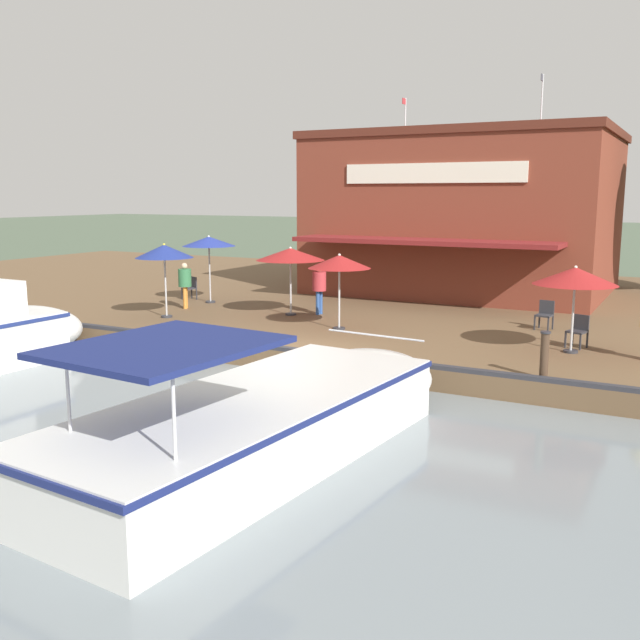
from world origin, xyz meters
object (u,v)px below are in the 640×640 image
patio_umbrella_far_corner (339,262)px  patio_umbrella_near_quay_edge (575,276)px  patio_umbrella_back_row (209,242)px  mooring_post (544,355)px  patio_umbrella_by_entrance (290,254)px  cafe_chair_far_corner_seat (191,287)px  cafe_chair_back_row_seat (578,329)px  tree_downstream_bank (411,189)px  motorboat_far_downstream (282,412)px  patio_umbrella_mid_patio_right (164,251)px  waterfront_restaurant (467,213)px  person_mid_patio (319,284)px  cafe_chair_mid_patio (545,313)px  person_at_quay_edge (185,280)px

patio_umbrella_far_corner → patio_umbrella_near_quay_edge: bearing=89.7°
patio_umbrella_back_row → mooring_post: bearing=67.1°
patio_umbrella_by_entrance → cafe_chair_far_corner_seat: patio_umbrella_by_entrance is taller
cafe_chair_back_row_seat → tree_downstream_bank: size_ratio=0.13×
patio_umbrella_back_row → motorboat_far_downstream: patio_umbrella_back_row is taller
patio_umbrella_mid_patio_right → mooring_post: bearing=79.7°
patio_umbrella_by_entrance → patio_umbrella_back_row: bearing=-103.6°
tree_downstream_bank → mooring_post: bearing=29.0°
waterfront_restaurant → person_mid_patio: 8.90m
person_mid_patio → cafe_chair_back_row_seat: bearing=80.4°
patio_umbrella_near_quay_edge → cafe_chair_far_corner_seat: patio_umbrella_near_quay_edge is taller
patio_umbrella_by_entrance → motorboat_far_downstream: patio_umbrella_by_entrance is taller
cafe_chair_back_row_seat → tree_downstream_bank: bearing=-144.7°
patio_umbrella_mid_patio_right → cafe_chair_far_corner_seat: bearing=-153.1°
patio_umbrella_by_entrance → mooring_post: bearing=63.3°
cafe_chair_mid_patio → tree_downstream_bank: size_ratio=0.13×
patio_umbrella_back_row → patio_umbrella_mid_patio_right: bearing=11.6°
cafe_chair_back_row_seat → patio_umbrella_far_corner: bearing=-84.1°
patio_umbrella_mid_patio_right → motorboat_far_downstream: patio_umbrella_mid_patio_right is taller
patio_umbrella_far_corner → motorboat_far_downstream: size_ratio=0.23×
patio_umbrella_by_entrance → person_mid_patio: (-0.58, 0.75, -0.99)m
person_at_quay_edge → patio_umbrella_mid_patio_right: bearing=19.4°
patio_umbrella_back_row → tree_downstream_bank: 13.06m
cafe_chair_mid_patio → motorboat_far_downstream: bearing=-12.8°
waterfront_restaurant → cafe_chair_back_row_seat: size_ratio=13.31×
cafe_chair_far_corner_seat → mooring_post: 15.24m
person_at_quay_edge → tree_downstream_bank: bearing=168.4°
patio_umbrella_near_quay_edge → motorboat_far_downstream: bearing=-24.6°
patio_umbrella_by_entrance → person_at_quay_edge: bearing=-82.3°
cafe_chair_back_row_seat → tree_downstream_bank: (-14.36, -10.17, 3.72)m
waterfront_restaurant → patio_umbrella_by_entrance: size_ratio=5.04×
patio_umbrella_by_entrance → cafe_chair_far_corner_seat: 5.51m
person_at_quay_edge → mooring_post: (3.97, 12.89, -0.46)m
cafe_chair_far_corner_seat → patio_umbrella_by_entrance: bearing=75.9°
cafe_chair_back_row_seat → tree_downstream_bank: 17.99m
patio_umbrella_back_row → patio_umbrella_near_quay_edge: (2.50, 13.04, -0.30)m
cafe_chair_back_row_seat → person_at_quay_edge: size_ratio=0.54×
patio_umbrella_far_corner → patio_umbrella_mid_patio_right: bearing=-82.5°
cafe_chair_far_corner_seat → waterfront_restaurant: bearing=132.4°
cafe_chair_back_row_seat → person_at_quay_edge: bearing=-91.3°
patio_umbrella_back_row → mooring_post: size_ratio=2.36×
patio_umbrella_far_corner → cafe_chair_mid_patio: size_ratio=2.63×
cafe_chair_back_row_seat → person_at_quay_edge: (-0.29, -13.04, 0.51)m
person_mid_patio → mooring_post: size_ratio=1.56×
waterfront_restaurant → tree_downstream_bank: (-4.67, -4.22, 1.03)m
motorboat_far_downstream → mooring_post: bearing=144.7°
waterfront_restaurant → patio_umbrella_by_entrance: bearing=-19.7°
waterfront_restaurant → motorboat_far_downstream: waterfront_restaurant is taller
patio_umbrella_by_entrance → motorboat_far_downstream: (9.54, 5.40, -1.89)m
patio_umbrella_near_quay_edge → tree_downstream_bank: 18.30m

